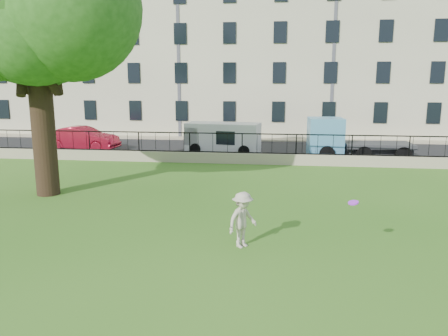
# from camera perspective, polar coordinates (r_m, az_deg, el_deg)

# --- Properties ---
(ground) EXTENTS (120.00, 120.00, 0.00)m
(ground) POSITION_cam_1_polar(r_m,az_deg,el_deg) (13.20, -2.16, -9.15)
(ground) COLOR #2E6017
(ground) RESTS_ON ground
(retaining_wall) EXTENTS (50.00, 0.40, 0.60)m
(retaining_wall) POSITION_cam_1_polar(r_m,az_deg,el_deg) (24.66, 2.37, 1.28)
(retaining_wall) COLOR tan
(retaining_wall) RESTS_ON ground
(iron_railing) EXTENTS (50.00, 0.05, 1.13)m
(iron_railing) POSITION_cam_1_polar(r_m,az_deg,el_deg) (24.53, 2.38, 3.24)
(iron_railing) COLOR black
(iron_railing) RESTS_ON retaining_wall
(street) EXTENTS (60.00, 9.00, 0.01)m
(street) POSITION_cam_1_polar(r_m,az_deg,el_deg) (29.33, 3.15, 2.31)
(street) COLOR black
(street) RESTS_ON ground
(sidewalk) EXTENTS (60.00, 1.40, 0.12)m
(sidewalk) POSITION_cam_1_polar(r_m,az_deg,el_deg) (34.46, 3.77, 3.76)
(sidewalk) COLOR tan
(sidewalk) RESTS_ON ground
(building_row) EXTENTS (56.40, 10.40, 13.80)m
(building_row) POSITION_cam_1_polar(r_m,az_deg,el_deg) (39.88, 4.42, 14.66)
(building_row) COLOR beige
(building_row) RESTS_ON ground
(man) EXTENTS (1.12, 1.17, 1.60)m
(man) POSITION_cam_1_polar(r_m,az_deg,el_deg) (12.30, 2.45, -6.78)
(man) COLOR #B6AA94
(man) RESTS_ON ground
(frisbee) EXTENTS (0.33, 0.34, 0.12)m
(frisbee) POSITION_cam_1_polar(r_m,az_deg,el_deg) (11.83, 16.53, -4.36)
(frisbee) COLOR #AF2AEE
(red_sedan) EXTENTS (4.93, 2.07, 1.58)m
(red_sedan) POSITION_cam_1_polar(r_m,az_deg,el_deg) (30.76, -17.96, 3.68)
(red_sedan) COLOR #A7142B
(red_sedan) RESTS_ON street
(white_van) EXTENTS (4.86, 2.44, 1.95)m
(white_van) POSITION_cam_1_polar(r_m,az_deg,el_deg) (28.06, -0.12, 3.92)
(white_van) COLOR silver
(white_van) RESTS_ON street
(blue_truck) EXTENTS (5.89, 2.30, 2.43)m
(blue_truck) POSITION_cam_1_polar(r_m,az_deg,el_deg) (27.21, 17.04, 3.69)
(blue_truck) COLOR #5093BC
(blue_truck) RESTS_ON street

